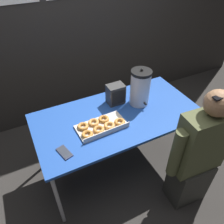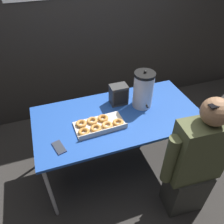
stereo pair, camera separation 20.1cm
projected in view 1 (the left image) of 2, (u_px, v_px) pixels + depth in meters
The scene contains 8 objects.
ground_plane at pixel (117, 164), 2.55m from camera, with size 12.00×12.00×0.00m, color #2D2B28.
back_wall at pixel (71, 26), 2.61m from camera, with size 6.00×0.11×2.43m.
folding_table at pixel (118, 118), 2.10m from camera, with size 1.57×0.80×0.75m.
donut_box at pixel (101, 126), 1.93m from camera, with size 0.45×0.26×0.05m.
coffee_urn at pixel (140, 88), 2.11m from camera, with size 0.20×0.22×0.39m.
cell_phone at pixel (64, 152), 1.72m from camera, with size 0.11×0.16×0.01m.
space_heater at pixel (116, 94), 2.16m from camera, with size 0.17×0.13×0.20m.
person_seated at pixel (197, 156), 1.87m from camera, with size 0.59×0.26×1.28m.
Camera 1 is at (-0.76, -1.38, 2.10)m, focal length 35.00 mm.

